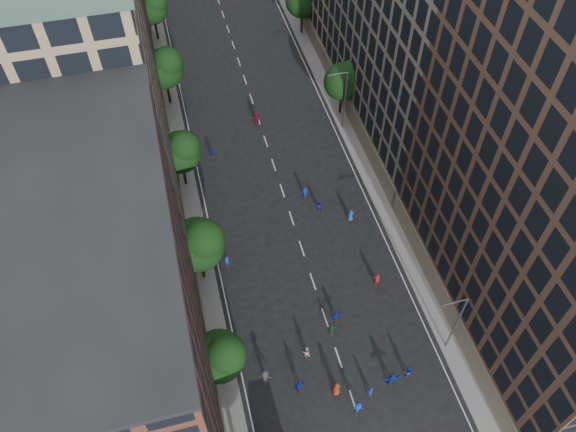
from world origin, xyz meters
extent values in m
plane|color=black|center=(0.00, 40.00, 0.00)|extent=(240.00, 240.00, 0.00)
cube|color=slate|center=(-12.00, 47.50, 0.07)|extent=(4.00, 105.00, 0.15)
cube|color=slate|center=(12.00, 47.50, 0.07)|extent=(4.00, 105.00, 0.15)
cube|color=#552B20|center=(-19.00, 11.00, 15.00)|extent=(14.00, 22.00, 30.00)
cube|color=#968162|center=(-19.00, 35.00, 17.00)|extent=(14.00, 26.00, 34.00)
cube|color=#552B20|center=(-19.00, 58.00, 14.00)|extent=(14.00, 20.00, 28.00)
cube|color=#4C3428|center=(19.00, 15.00, 18.00)|extent=(14.00, 30.00, 36.00)
cube|color=#6C6359|center=(19.00, 44.00, 16.50)|extent=(14.00, 28.00, 33.00)
cylinder|color=black|center=(-11.20, 14.00, 1.85)|extent=(0.36, 0.36, 3.70)
sphere|color=black|center=(-11.20, 14.00, 5.21)|extent=(4.80, 4.80, 4.80)
sphere|color=black|center=(-10.60, 13.52, 6.41)|extent=(3.60, 3.60, 3.60)
cylinder|color=black|center=(-11.20, 26.00, 2.11)|extent=(0.36, 0.36, 4.22)
sphere|color=black|center=(-11.20, 26.00, 5.95)|extent=(5.60, 5.60, 5.60)
sphere|color=black|center=(-10.50, 25.44, 7.35)|extent=(4.20, 4.20, 4.20)
cylinder|color=black|center=(-11.20, 40.00, 1.94)|extent=(0.36, 0.36, 3.87)
sphere|color=black|center=(-11.20, 40.00, 5.46)|extent=(5.00, 5.00, 5.00)
sphere|color=black|center=(-10.57, 39.50, 6.71)|extent=(3.75, 3.75, 3.75)
cylinder|color=black|center=(-11.20, 56.00, 2.02)|extent=(0.36, 0.36, 4.05)
sphere|color=black|center=(-11.20, 56.00, 5.70)|extent=(5.40, 5.40, 5.40)
sphere|color=black|center=(-10.52, 55.46, 7.05)|extent=(4.05, 4.05, 4.05)
cylinder|color=black|center=(-11.20, 72.00, 1.89)|extent=(0.36, 0.36, 3.78)
sphere|color=black|center=(-11.20, 72.00, 5.33)|extent=(4.80, 4.80, 4.80)
sphere|color=black|center=(-10.60, 71.52, 6.53)|extent=(3.60, 3.60, 3.60)
cylinder|color=black|center=(11.20, 48.00, 1.87)|extent=(0.36, 0.36, 3.74)
sphere|color=black|center=(11.20, 48.00, 5.27)|extent=(5.00, 5.00, 5.00)
sphere|color=black|center=(11.82, 47.50, 6.52)|extent=(3.75, 3.75, 3.75)
cylinder|color=black|center=(11.20, 68.00, 1.98)|extent=(0.36, 0.36, 3.96)
sphere|color=black|center=(11.20, 68.00, 5.58)|extent=(5.20, 5.20, 5.20)
cylinder|color=#595B60|center=(10.60, 12.00, 4.50)|extent=(0.18, 0.18, 9.00)
cylinder|color=#595B60|center=(9.40, 12.00, 9.00)|extent=(2.40, 0.12, 0.12)
cube|color=#595B60|center=(8.30, 12.00, 8.95)|extent=(0.50, 0.22, 0.15)
cylinder|color=#595B60|center=(10.60, 45.00, 4.50)|extent=(0.18, 0.18, 9.00)
cylinder|color=#595B60|center=(9.40, 45.00, 9.00)|extent=(2.40, 0.12, 0.12)
cube|color=#595B60|center=(8.30, 45.00, 8.95)|extent=(0.50, 0.22, 0.15)
imported|color=#1631B3|center=(1.65, 9.17, 0.76)|extent=(0.64, 0.51, 1.53)
imported|color=#162FB6|center=(5.70, 10.12, 0.82)|extent=(0.88, 0.73, 1.63)
imported|color=#152FAB|center=(0.02, 8.04, 0.85)|extent=(1.25, 0.95, 1.71)
imported|color=#1420A8|center=(-4.53, 11.31, 0.97)|extent=(1.21, 0.73, 1.94)
imported|color=#1330A2|center=(3.97, 9.74, 0.93)|extent=(1.77, 0.70, 1.87)
imported|color=#A02D1A|center=(-1.30, 10.16, 0.96)|extent=(1.08, 0.86, 1.92)
imported|color=#A71B2A|center=(6.44, 20.50, 0.88)|extent=(0.73, 0.57, 1.77)
imported|color=silver|center=(-3.00, 14.44, 0.82)|extent=(0.90, 0.76, 1.64)
imported|color=#38393D|center=(-7.43, 12.96, 0.96)|extent=(1.40, 1.06, 1.92)
imported|color=#1D6139|center=(0.10, 16.20, 0.76)|extent=(0.89, 0.37, 1.52)
imported|color=#1529B0|center=(0.95, 17.47, 0.75)|extent=(1.45, 0.68, 1.50)
imported|color=blue|center=(6.55, 29.53, 0.83)|extent=(0.86, 0.61, 1.66)
imported|color=#1640B5|center=(-8.50, 26.81, 0.81)|extent=(0.65, 0.48, 1.63)
imported|color=#1E16B7|center=(3.39, 31.94, 0.77)|extent=(0.82, 0.68, 1.54)
imported|color=#142BAA|center=(2.40, 34.32, 0.77)|extent=(1.11, 0.83, 1.53)
imported|color=#13169C|center=(-7.35, 44.03, 0.75)|extent=(0.88, 0.37, 1.50)
imported|color=maroon|center=(-0.37, 48.72, 0.96)|extent=(1.86, 1.11, 1.91)
camera|label=1|loc=(-10.70, -8.29, 51.12)|focal=35.00mm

